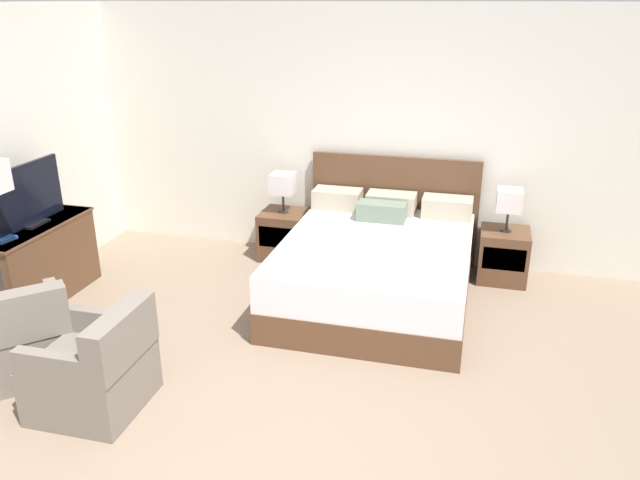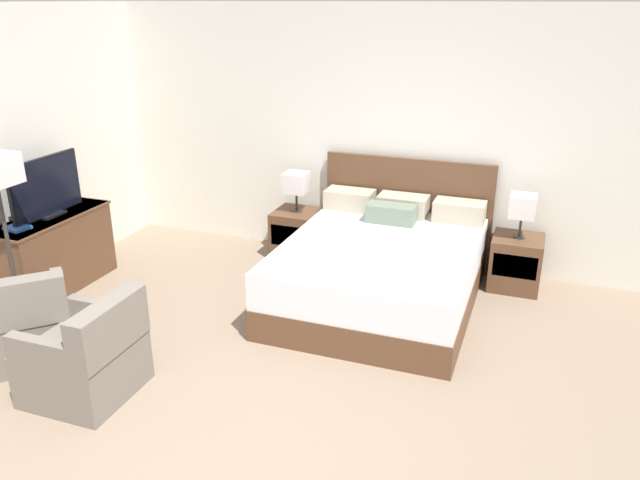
{
  "view_description": "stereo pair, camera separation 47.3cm",
  "coord_description": "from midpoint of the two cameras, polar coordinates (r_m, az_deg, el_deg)",
  "views": [
    {
      "loc": [
        1.1,
        -2.79,
        2.64
      ],
      "look_at": [
        -0.15,
        1.94,
        0.75
      ],
      "focal_mm": 35.0,
      "sensor_mm": 36.0,
      "label": 1
    },
    {
      "loc": [
        1.55,
        -2.64,
        2.64
      ],
      "look_at": [
        -0.15,
        1.94,
        0.75
      ],
      "focal_mm": 35.0,
      "sensor_mm": 36.0,
      "label": 2
    }
  ],
  "objects": [
    {
      "name": "bed",
      "position": [
        5.79,
        7.98,
        -2.6
      ],
      "size": [
        1.75,
        2.12,
        1.14
      ],
      "color": "brown",
      "rests_on": "ground"
    },
    {
      "name": "tv",
      "position": [
        6.22,
        -21.83,
        4.41
      ],
      "size": [
        0.18,
        0.85,
        0.56
      ],
      "color": "black",
      "rests_on": "dresser"
    },
    {
      "name": "book_red_cover",
      "position": [
        6.02,
        -23.97,
        0.99
      ],
      "size": [
        0.23,
        0.2,
        0.03
      ],
      "primitive_type": "cube",
      "rotation": [
        0.0,
        0.0,
        -0.18
      ],
      "color": "#234C8E",
      "rests_on": "dresser"
    },
    {
      "name": "table_lamp_right",
      "position": [
        6.21,
        20.15,
        2.85
      ],
      "size": [
        0.24,
        0.24,
        0.42
      ],
      "color": "#332D28",
      "rests_on": "nightstand_right"
    },
    {
      "name": "dresser",
      "position": [
        6.4,
        -21.25,
        -1.04
      ],
      "size": [
        0.47,
        1.23,
        0.74
      ],
      "color": "brown",
      "rests_on": "ground"
    },
    {
      "name": "ground_plane",
      "position": [
        4.02,
        -4.54,
        -20.08
      ],
      "size": [
        10.57,
        10.57,
        0.0
      ],
      "primitive_type": "plane",
      "color": "#84705B"
    },
    {
      "name": "armchair_companion",
      "position": [
        4.66,
        -17.8,
        -10.37
      ],
      "size": [
        0.7,
        0.69,
        0.76
      ],
      "color": "#70665B",
      "rests_on": "ground"
    },
    {
      "name": "armchair_by_window",
      "position": [
        5.28,
        -23.23,
        -7.23
      ],
      "size": [
        0.97,
        0.97,
        0.76
      ],
      "color": "#70665B",
      "rests_on": "ground"
    },
    {
      "name": "wall_back",
      "position": [
        6.55,
        8.33,
        9.21
      ],
      "size": [
        7.25,
        0.06,
        2.62
      ],
      "primitive_type": "cube",
      "color": "silver",
      "rests_on": "ground"
    },
    {
      "name": "nightstand_right",
      "position": [
        6.4,
        19.52,
        -1.99
      ],
      "size": [
        0.47,
        0.47,
        0.51
      ],
      "color": "brown",
      "rests_on": "ground"
    },
    {
      "name": "table_lamp_left",
      "position": [
        6.6,
        -0.13,
        5.19
      ],
      "size": [
        0.24,
        0.24,
        0.42
      ],
      "color": "#332D28",
      "rests_on": "nightstand_left"
    },
    {
      "name": "nightstand_left",
      "position": [
        6.78,
        -0.13,
        0.56
      ],
      "size": [
        0.47,
        0.47,
        0.51
      ],
      "color": "brown",
      "rests_on": "ground"
    }
  ]
}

